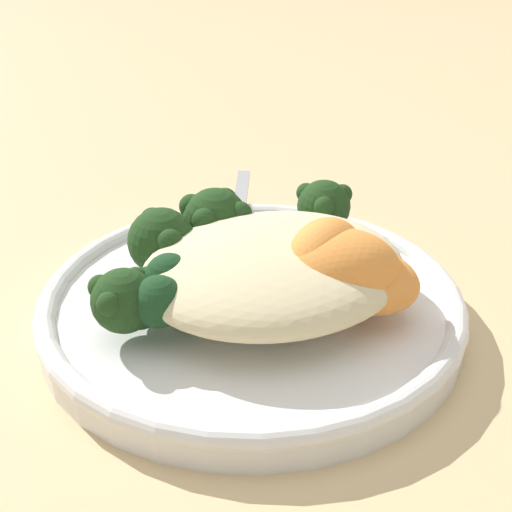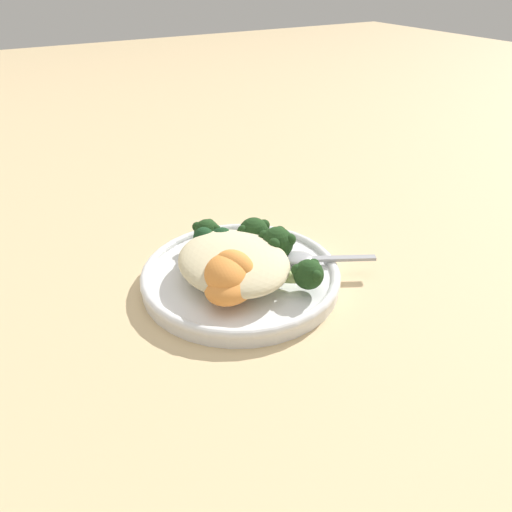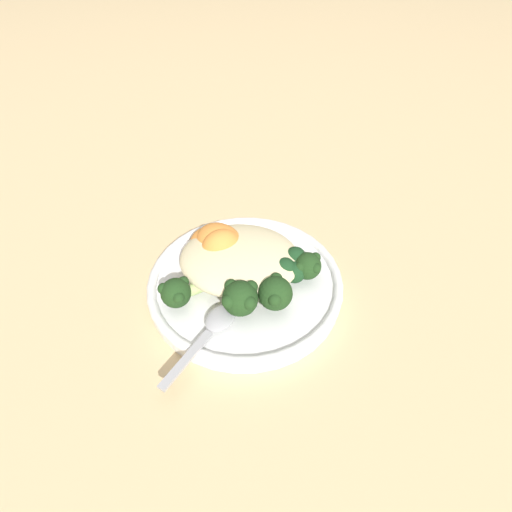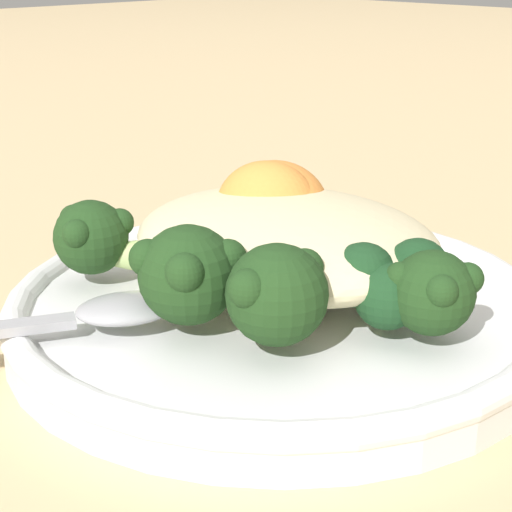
{
  "view_description": "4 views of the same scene",
  "coord_description": "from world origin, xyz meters",
  "px_view_note": "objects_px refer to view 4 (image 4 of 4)",
  "views": [
    {
      "loc": [
        0.12,
        0.31,
        0.23
      ],
      "look_at": [
        -0.01,
        0.02,
        0.05
      ],
      "focal_mm": 50.0,
      "sensor_mm": 36.0,
      "label": 1
    },
    {
      "loc": [
        -0.46,
        0.24,
        0.34
      ],
      "look_at": [
        -0.03,
        -0.01,
        0.04
      ],
      "focal_mm": 35.0,
      "sensor_mm": 36.0,
      "label": 2
    },
    {
      "loc": [
        0.02,
        -0.33,
        0.38
      ],
      "look_at": [
        -0.01,
        0.02,
        0.04
      ],
      "focal_mm": 28.0,
      "sensor_mm": 36.0,
      "label": 3
    },
    {
      "loc": [
        0.22,
        -0.25,
        0.16
      ],
      "look_at": [
        -0.01,
        -0.02,
        0.04
      ],
      "focal_mm": 60.0,
      "sensor_mm": 36.0,
      "label": 4
    }
  ],
  "objects_px": {
    "broccoli_stalk_3": "(389,285)",
    "broccoli_stalk_1": "(199,273)",
    "spoon": "(96,313)",
    "sweet_potato_chunk_3": "(288,243)",
    "quinoa_mound": "(285,239)",
    "broccoli_stalk_2": "(276,285)",
    "sweet_potato_chunk_1": "(276,206)",
    "kale_tuft": "(395,283)",
    "broccoli_stalk_0": "(137,244)",
    "sweet_potato_chunk_0": "(267,209)",
    "plate": "(275,310)",
    "sweet_potato_chunk_2": "(262,215)"
  },
  "relations": [
    {
      "from": "sweet_potato_chunk_1",
      "to": "sweet_potato_chunk_3",
      "type": "height_order",
      "value": "sweet_potato_chunk_1"
    },
    {
      "from": "broccoli_stalk_1",
      "to": "broccoli_stalk_2",
      "type": "relative_size",
      "value": 0.87
    },
    {
      "from": "broccoli_stalk_3",
      "to": "sweet_potato_chunk_1",
      "type": "relative_size",
      "value": 1.89
    },
    {
      "from": "broccoli_stalk_0",
      "to": "sweet_potato_chunk_2",
      "type": "distance_m",
      "value": 0.07
    },
    {
      "from": "quinoa_mound",
      "to": "plate",
      "type": "bearing_deg",
      "value": -62.31
    },
    {
      "from": "broccoli_stalk_2",
      "to": "spoon",
      "type": "relative_size",
      "value": 0.88
    },
    {
      "from": "quinoa_mound",
      "to": "spoon",
      "type": "xyz_separation_m",
      "value": [
        -0.02,
        -0.09,
        -0.01
      ]
    },
    {
      "from": "broccoli_stalk_0",
      "to": "spoon",
      "type": "distance_m",
      "value": 0.06
    },
    {
      "from": "sweet_potato_chunk_0",
      "to": "sweet_potato_chunk_1",
      "type": "xyz_separation_m",
      "value": [
        -0.0,
        0.01,
        -0.0
      ]
    },
    {
      "from": "quinoa_mound",
      "to": "broccoli_stalk_2",
      "type": "relative_size",
      "value": 1.46
    },
    {
      "from": "broccoli_stalk_3",
      "to": "broccoli_stalk_1",
      "type": "bearing_deg",
      "value": -135.66
    },
    {
      "from": "quinoa_mound",
      "to": "broccoli_stalk_0",
      "type": "bearing_deg",
      "value": -137.19
    },
    {
      "from": "sweet_potato_chunk_2",
      "to": "quinoa_mound",
      "type": "bearing_deg",
      "value": -31.73
    },
    {
      "from": "broccoli_stalk_2",
      "to": "sweet_potato_chunk_3",
      "type": "relative_size",
      "value": 1.67
    },
    {
      "from": "broccoli_stalk_2",
      "to": "broccoli_stalk_3",
      "type": "height_order",
      "value": "broccoli_stalk_2"
    },
    {
      "from": "broccoli_stalk_2",
      "to": "spoon",
      "type": "height_order",
      "value": "broccoli_stalk_2"
    },
    {
      "from": "broccoli_stalk_1",
      "to": "broccoli_stalk_3",
      "type": "relative_size",
      "value": 0.74
    },
    {
      "from": "broccoli_stalk_2",
      "to": "sweet_potato_chunk_1",
      "type": "xyz_separation_m",
      "value": [
        -0.06,
        0.06,
        0.01
      ]
    },
    {
      "from": "quinoa_mound",
      "to": "sweet_potato_chunk_0",
      "type": "distance_m",
      "value": 0.03
    },
    {
      "from": "quinoa_mound",
      "to": "sweet_potato_chunk_0",
      "type": "relative_size",
      "value": 2.94
    },
    {
      "from": "sweet_potato_chunk_3",
      "to": "kale_tuft",
      "type": "height_order",
      "value": "same"
    },
    {
      "from": "sweet_potato_chunk_0",
      "to": "spoon",
      "type": "bearing_deg",
      "value": -86.52
    },
    {
      "from": "plate",
      "to": "kale_tuft",
      "type": "xyz_separation_m",
      "value": [
        0.06,
        0.01,
        0.03
      ]
    },
    {
      "from": "plate",
      "to": "broccoli_stalk_3",
      "type": "xyz_separation_m",
      "value": [
        0.05,
        0.01,
        0.02
      ]
    },
    {
      "from": "broccoli_stalk_3",
      "to": "sweet_potato_chunk_3",
      "type": "relative_size",
      "value": 1.96
    },
    {
      "from": "sweet_potato_chunk_3",
      "to": "quinoa_mound",
      "type": "bearing_deg",
      "value": -136.87
    },
    {
      "from": "plate",
      "to": "broccoli_stalk_1",
      "type": "height_order",
      "value": "broccoli_stalk_1"
    },
    {
      "from": "kale_tuft",
      "to": "spoon",
      "type": "relative_size",
      "value": 0.42
    },
    {
      "from": "broccoli_stalk_1",
      "to": "sweet_potato_chunk_1",
      "type": "bearing_deg",
      "value": -166.07
    },
    {
      "from": "sweet_potato_chunk_3",
      "to": "broccoli_stalk_3",
      "type": "bearing_deg",
      "value": -4.93
    },
    {
      "from": "quinoa_mound",
      "to": "kale_tuft",
      "type": "xyz_separation_m",
      "value": [
        0.06,
        -0.0,
        -0.0
      ]
    },
    {
      "from": "sweet_potato_chunk_2",
      "to": "kale_tuft",
      "type": "bearing_deg",
      "value": -15.24
    },
    {
      "from": "quinoa_mound",
      "to": "broccoli_stalk_3",
      "type": "height_order",
      "value": "quinoa_mound"
    },
    {
      "from": "sweet_potato_chunk_1",
      "to": "sweet_potato_chunk_3",
      "type": "xyz_separation_m",
      "value": [
        0.03,
        -0.02,
        -0.01
      ]
    },
    {
      "from": "broccoli_stalk_3",
      "to": "kale_tuft",
      "type": "relative_size",
      "value": 2.48
    },
    {
      "from": "broccoli_stalk_2",
      "to": "sweet_potato_chunk_0",
      "type": "height_order",
      "value": "sweet_potato_chunk_0"
    },
    {
      "from": "plate",
      "to": "sweet_potato_chunk_3",
      "type": "xyz_separation_m",
      "value": [
        -0.01,
        0.01,
        0.03
      ]
    },
    {
      "from": "plate",
      "to": "broccoli_stalk_2",
      "type": "height_order",
      "value": "broccoli_stalk_2"
    },
    {
      "from": "sweet_potato_chunk_0",
      "to": "sweet_potato_chunk_1",
      "type": "height_order",
      "value": "sweet_potato_chunk_0"
    },
    {
      "from": "broccoli_stalk_0",
      "to": "sweet_potato_chunk_3",
      "type": "distance_m",
      "value": 0.07
    },
    {
      "from": "sweet_potato_chunk_1",
      "to": "spoon",
      "type": "distance_m",
      "value": 0.12
    },
    {
      "from": "sweet_potato_chunk_0",
      "to": "kale_tuft",
      "type": "bearing_deg",
      "value": -10.8
    },
    {
      "from": "plate",
      "to": "sweet_potato_chunk_1",
      "type": "bearing_deg",
      "value": 133.48
    },
    {
      "from": "sweet_potato_chunk_2",
      "to": "spoon",
      "type": "bearing_deg",
      "value": -79.66
    },
    {
      "from": "spoon",
      "to": "sweet_potato_chunk_1",
      "type": "bearing_deg",
      "value": -147.5
    },
    {
      "from": "broccoli_stalk_1",
      "to": "spoon",
      "type": "xyz_separation_m",
      "value": [
        -0.02,
        -0.03,
        -0.01
      ]
    },
    {
      "from": "sweet_potato_chunk_3",
      "to": "kale_tuft",
      "type": "relative_size",
      "value": 1.27
    },
    {
      "from": "spoon",
      "to": "sweet_potato_chunk_3",
      "type": "bearing_deg",
      "value": -164.18
    },
    {
      "from": "sweet_potato_chunk_1",
      "to": "sweet_potato_chunk_2",
      "type": "bearing_deg",
      "value": 176.37
    },
    {
      "from": "plate",
      "to": "quinoa_mound",
      "type": "bearing_deg",
      "value": 117.69
    }
  ]
}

